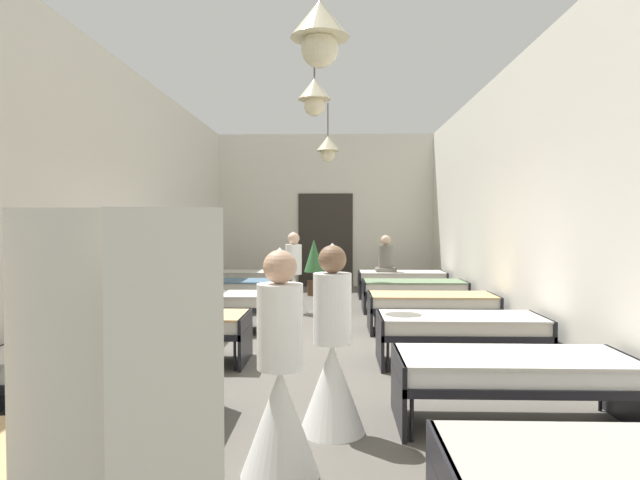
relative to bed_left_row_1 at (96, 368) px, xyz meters
name	(u,v)px	position (x,y,z in m)	size (l,w,h in m)	color
ground_plane	(316,349)	(1.72, 2.85, -0.49)	(6.13, 14.27, 0.10)	#59544C
room_shell	(319,202)	(1.72, 4.12, 1.53)	(5.93, 13.87, 3.93)	silver
bed_left_row_1	(96,368)	(0.00, 0.00, 0.00)	(1.90, 0.84, 0.57)	black
bed_right_row_1	(514,372)	(3.43, 0.00, 0.00)	(1.90, 0.84, 0.57)	black
bed_left_row_2	(167,325)	(0.00, 1.90, 0.00)	(1.90, 0.84, 0.57)	black
bed_right_row_2	(460,327)	(3.43, 1.90, 0.00)	(1.90, 0.84, 0.57)	black
bed_left_row_3	(206,302)	(0.00, 3.80, 0.00)	(1.90, 0.84, 0.57)	black
bed_right_row_3	(432,303)	(3.43, 3.80, 0.00)	(1.90, 0.84, 0.57)	black
bed_left_row_4	(230,287)	(0.00, 5.70, 0.00)	(1.90, 0.84, 0.57)	black
bed_right_row_4	(414,288)	(3.43, 5.70, 0.00)	(1.90, 0.84, 0.57)	black
bed_left_row_5	(247,277)	(0.00, 7.60, 0.00)	(1.90, 0.84, 0.57)	black
bed_right_row_5	(402,278)	(3.43, 7.60, 0.00)	(1.90, 0.84, 0.57)	black
nurse_near_aisle	(280,395)	(1.63, -0.93, 0.09)	(0.52, 0.52, 1.49)	white
nurse_mid_aisle	(294,284)	(1.21, 5.52, 0.09)	(0.52, 0.52, 1.49)	white
nurse_far_aisle	(332,365)	(1.96, -0.18, 0.09)	(0.52, 0.52, 1.49)	white
patient_seated_primary	(141,315)	(0.35, 0.09, 0.43)	(0.44, 0.44, 0.80)	slate
patient_seated_secondary	(386,258)	(3.08, 7.59, 0.43)	(0.44, 0.44, 0.80)	slate
potted_plant	(314,261)	(1.49, 7.90, 0.34)	(0.45, 0.45, 1.28)	brown
privacy_screen	(56,436)	(0.95, -2.45, 0.41)	(1.25, 0.16, 1.70)	silver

